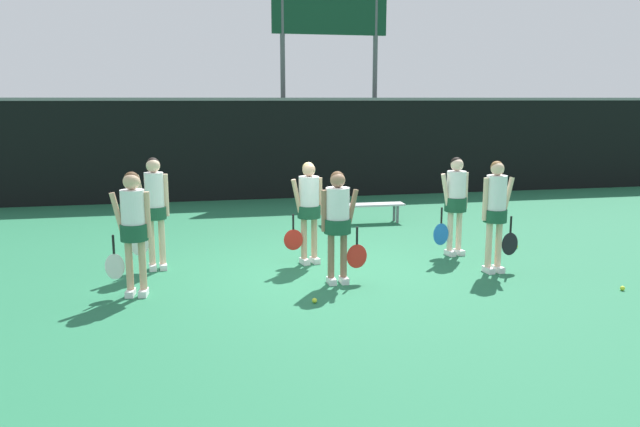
% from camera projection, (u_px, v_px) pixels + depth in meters
% --- Properties ---
extents(ground_plane, '(140.00, 140.00, 0.00)m').
position_uv_depth(ground_plane, '(320.00, 271.00, 9.96)').
color(ground_plane, '#216642').
extents(fence_windscreen, '(60.00, 0.08, 2.74)m').
position_uv_depth(fence_windscreen, '(263.00, 149.00, 16.89)').
color(fence_windscreen, black).
rests_on(fence_windscreen, ground_plane).
extents(scoreboard, '(3.38, 0.15, 6.15)m').
position_uv_depth(scoreboard, '(330.00, 26.00, 18.00)').
color(scoreboard, '#515156').
rests_on(scoreboard, ground_plane).
extents(bench_courtside, '(1.80, 0.40, 0.43)m').
position_uv_depth(bench_courtside, '(364.00, 207.00, 13.76)').
color(bench_courtside, '#B2B2B7').
rests_on(bench_courtside, ground_plane).
extents(player_0, '(0.65, 0.38, 1.74)m').
position_uv_depth(player_0, '(133.00, 222.00, 8.56)').
color(player_0, tan).
rests_on(player_0, ground_plane).
extents(player_1, '(0.69, 0.40, 1.68)m').
position_uv_depth(player_1, '(338.00, 217.00, 9.16)').
color(player_1, '#8C664C').
rests_on(player_1, ground_plane).
extents(player_2, '(0.65, 0.37, 1.77)m').
position_uv_depth(player_2, '(496.00, 207.00, 9.75)').
color(player_2, beige).
rests_on(player_2, ground_plane).
extents(player_3, '(0.63, 0.34, 1.81)m').
position_uv_depth(player_3, '(154.00, 204.00, 9.90)').
color(player_3, beige).
rests_on(player_3, ground_plane).
extents(player_4, '(0.67, 0.38, 1.70)m').
position_uv_depth(player_4, '(309.00, 204.00, 10.28)').
color(player_4, tan).
rests_on(player_4, ground_plane).
extents(player_5, '(0.65, 0.38, 1.73)m').
position_uv_depth(player_5, '(455.00, 197.00, 10.84)').
color(player_5, beige).
rests_on(player_5, ground_plane).
extents(tennis_ball_0, '(0.07, 0.07, 0.07)m').
position_uv_depth(tennis_ball_0, '(142.00, 258.00, 10.67)').
color(tennis_ball_0, '#CCE033').
rests_on(tennis_ball_0, ground_plane).
extents(tennis_ball_1, '(0.07, 0.07, 0.07)m').
position_uv_depth(tennis_ball_1, '(623.00, 288.00, 8.96)').
color(tennis_ball_1, '#CCE033').
rests_on(tennis_ball_1, ground_plane).
extents(tennis_ball_2, '(0.07, 0.07, 0.07)m').
position_uv_depth(tennis_ball_2, '(500.00, 244.00, 11.65)').
color(tennis_ball_2, '#CCE033').
rests_on(tennis_ball_2, ground_plane).
extents(tennis_ball_3, '(0.07, 0.07, 0.07)m').
position_uv_depth(tennis_ball_3, '(315.00, 300.00, 8.42)').
color(tennis_ball_3, '#CCE033').
rests_on(tennis_ball_3, ground_plane).
extents(tennis_ball_4, '(0.07, 0.07, 0.07)m').
position_uv_depth(tennis_ball_4, '(516.00, 246.00, 11.48)').
color(tennis_ball_4, '#CCE033').
rests_on(tennis_ball_4, ground_plane).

